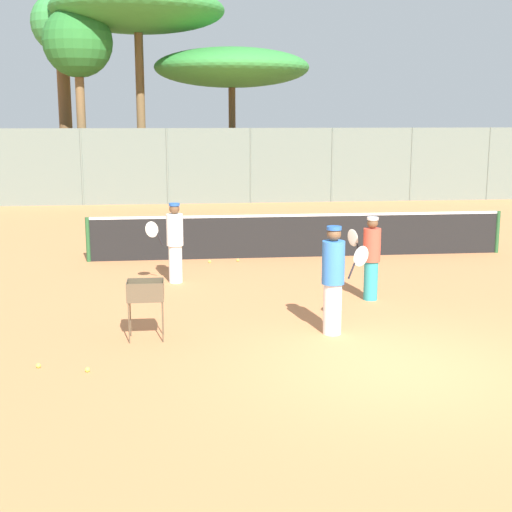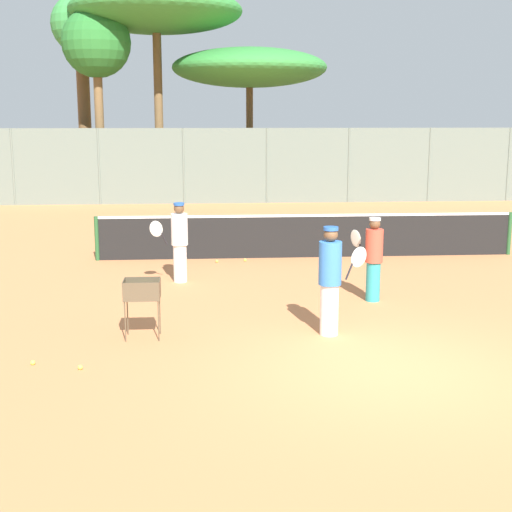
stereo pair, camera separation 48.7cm
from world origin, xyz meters
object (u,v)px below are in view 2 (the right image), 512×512
tennis_net (307,235)px  parked_car (365,177)px  player_red_cap (373,258)px  ball_cart (142,294)px  player_yellow_shirt (179,241)px  player_white_outfit (330,279)px

tennis_net → parked_car: bearing=72.2°
player_red_cap → ball_cart: player_red_cap is taller
parked_car → player_red_cap: bearing=-102.4°
tennis_net → player_yellow_shirt: player_yellow_shirt is taller
player_red_cap → parked_car: (4.31, 19.66, -0.16)m
player_red_cap → ball_cart: 4.58m
tennis_net → ball_cart: size_ratio=11.00×
player_red_cap → player_yellow_shirt: 4.10m
tennis_net → player_yellow_shirt: (-3.05, -2.42, 0.31)m
player_red_cap → player_yellow_shirt: bearing=33.7°
player_red_cap → player_yellow_shirt: (-3.67, 1.84, 0.04)m
tennis_net → player_red_cap: (0.62, -4.26, 0.26)m
player_white_outfit → ball_cart: bearing=157.0°
player_white_outfit → parked_car: 22.38m
player_white_outfit → player_red_cap: bearing=37.6°
player_white_outfit → player_red_cap: size_ratio=1.10×
player_red_cap → parked_car: 20.12m
tennis_net → player_white_outfit: (-0.56, -6.30, 0.34)m
ball_cart → parked_car: bearing=68.7°
player_white_outfit → ball_cart: 2.95m
tennis_net → player_red_cap: player_red_cap is taller
tennis_net → player_red_cap: 4.32m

